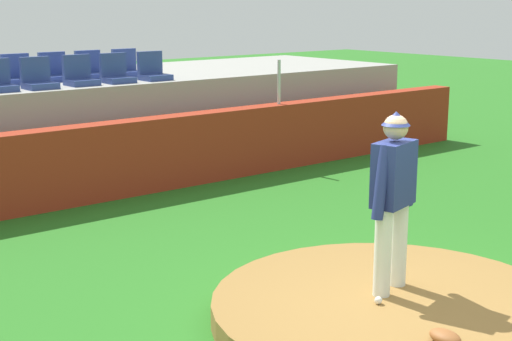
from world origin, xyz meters
TOP-DOWN VIEW (x-y plane):
  - ground_plane at (0.00, 0.00)m, footprint 60.00×60.00m
  - pitchers_mound at (0.00, 0.00)m, footprint 3.48×3.48m
  - pitcher at (0.17, 0.20)m, footprint 0.76×0.37m
  - baseball at (-0.19, 0.02)m, footprint 0.07×0.07m
  - fielding_glove at (-0.38, -0.89)m, footprint 0.22×0.31m
  - brick_barrier at (0.00, 5.95)m, footprint 16.81×0.40m
  - fence_post_right at (3.66, 5.95)m, footprint 0.06×0.06m
  - bleacher_platform at (0.00, 8.57)m, footprint 15.47×3.78m
  - stadium_chair_2 at (-0.37, 7.18)m, footprint 0.48×0.44m
  - stadium_chair_3 at (0.37, 7.22)m, footprint 0.48×0.44m
  - stadium_chair_4 at (1.04, 7.20)m, footprint 0.48×0.44m
  - stadium_chair_5 at (1.77, 7.19)m, footprint 0.48×0.44m
  - stadium_chair_8 at (-0.34, 8.08)m, footprint 0.48×0.44m
  - stadium_chair_9 at (0.33, 8.10)m, footprint 0.48×0.44m
  - stadium_chair_10 at (1.03, 8.13)m, footprint 0.48×0.44m
  - stadium_chair_11 at (1.77, 8.12)m, footprint 0.48×0.44m

SIDE VIEW (x-z plane):
  - ground_plane at x=0.00m, z-range 0.00..0.00m
  - pitchers_mound at x=0.00m, z-range 0.00..0.24m
  - baseball at x=-0.19m, z-range 0.24..0.31m
  - fielding_glove at x=-0.38m, z-range 0.24..0.35m
  - brick_barrier at x=0.00m, z-range 0.00..1.19m
  - bleacher_platform at x=0.00m, z-range 0.00..1.65m
  - pitcher at x=0.17m, z-range 0.38..2.15m
  - fence_post_right at x=3.66m, z-range 1.19..1.99m
  - stadium_chair_2 at x=-0.37m, z-range 1.55..2.05m
  - stadium_chair_3 at x=0.37m, z-range 1.55..2.05m
  - stadium_chair_4 at x=1.04m, z-range 1.55..2.05m
  - stadium_chair_5 at x=1.77m, z-range 1.55..2.05m
  - stadium_chair_8 at x=-0.34m, z-range 1.55..2.05m
  - stadium_chair_9 at x=0.33m, z-range 1.55..2.05m
  - stadium_chair_10 at x=1.03m, z-range 1.55..2.05m
  - stadium_chair_11 at x=1.77m, z-range 1.55..2.05m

